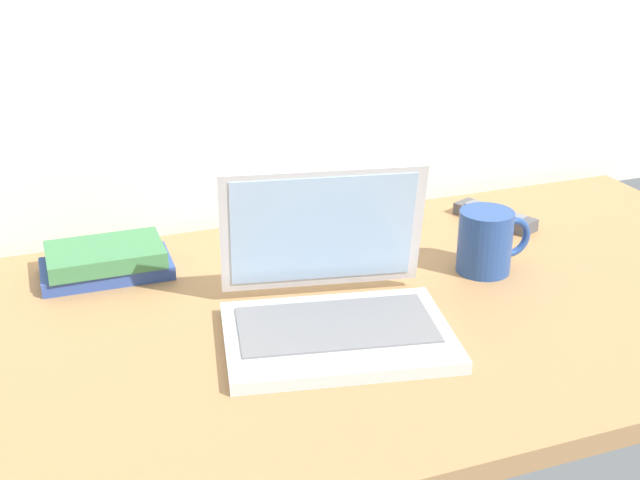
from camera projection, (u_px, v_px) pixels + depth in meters
name	position (u px, v px, depth m)	size (l,w,h in m)	color
desk	(323.00, 324.00, 1.23)	(1.60, 0.76, 0.03)	#A87A4C
laptop	(332.00, 298.00, 1.17)	(0.35, 0.32, 0.21)	silver
coffee_mug	(487.00, 241.00, 1.34)	(0.13, 0.09, 0.10)	#26478C
remote_control_near	(346.00, 230.00, 1.49)	(0.07, 0.16, 0.02)	#4C4C51
remote_control_far	(495.00, 216.00, 1.55)	(0.10, 0.17, 0.02)	#4C4C51
book_stack	(106.00, 261.00, 1.34)	(0.21, 0.12, 0.05)	#334C99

